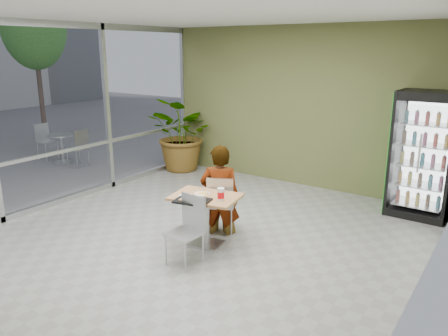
{
  "coord_description": "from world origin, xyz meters",
  "views": [
    {
      "loc": [
        3.75,
        -4.58,
        2.73
      ],
      "look_at": [
        0.15,
        0.64,
        1.0
      ],
      "focal_mm": 35.0,
      "sensor_mm": 36.0,
      "label": 1
    }
  ],
  "objects_px": {
    "cafeteria_tray": "(192,201)",
    "potted_plant": "(184,134)",
    "dining_table": "(206,210)",
    "beverage_fridge": "(423,155)",
    "chair_far": "(221,200)",
    "chair_near": "(189,224)",
    "seated_woman": "(220,199)",
    "soda_cup": "(221,194)"
  },
  "relations": [
    {
      "from": "cafeteria_tray",
      "to": "soda_cup",
      "type": "bearing_deg",
      "value": 43.11
    },
    {
      "from": "chair_near",
      "to": "potted_plant",
      "type": "relative_size",
      "value": 0.53
    },
    {
      "from": "dining_table",
      "to": "chair_near",
      "type": "xyz_separation_m",
      "value": [
        0.12,
        -0.52,
        -0.01
      ]
    },
    {
      "from": "dining_table",
      "to": "seated_woman",
      "type": "distance_m",
      "value": 0.53
    },
    {
      "from": "dining_table",
      "to": "potted_plant",
      "type": "distance_m",
      "value": 4.1
    },
    {
      "from": "soda_cup",
      "to": "chair_far",
      "type": "bearing_deg",
      "value": 125.07
    },
    {
      "from": "seated_woman",
      "to": "soda_cup",
      "type": "xyz_separation_m",
      "value": [
        0.4,
        -0.55,
        0.3
      ]
    },
    {
      "from": "dining_table",
      "to": "potted_plant",
      "type": "height_order",
      "value": "potted_plant"
    },
    {
      "from": "dining_table",
      "to": "cafeteria_tray",
      "type": "relative_size",
      "value": 2.24
    },
    {
      "from": "chair_far",
      "to": "seated_woman",
      "type": "bearing_deg",
      "value": -65.93
    },
    {
      "from": "dining_table",
      "to": "chair_near",
      "type": "distance_m",
      "value": 0.54
    },
    {
      "from": "beverage_fridge",
      "to": "chair_far",
      "type": "bearing_deg",
      "value": -131.12
    },
    {
      "from": "chair_far",
      "to": "seated_woman",
      "type": "relative_size",
      "value": 0.54
    },
    {
      "from": "seated_woman",
      "to": "potted_plant",
      "type": "bearing_deg",
      "value": -68.18
    },
    {
      "from": "dining_table",
      "to": "beverage_fridge",
      "type": "relative_size",
      "value": 0.49
    },
    {
      "from": "cafeteria_tray",
      "to": "beverage_fridge",
      "type": "relative_size",
      "value": 0.22
    },
    {
      "from": "potted_plant",
      "to": "beverage_fridge",
      "type": "bearing_deg",
      "value": 0.7
    },
    {
      "from": "chair_far",
      "to": "potted_plant",
      "type": "height_order",
      "value": "potted_plant"
    },
    {
      "from": "soda_cup",
      "to": "potted_plant",
      "type": "bearing_deg",
      "value": 136.35
    },
    {
      "from": "soda_cup",
      "to": "beverage_fridge",
      "type": "bearing_deg",
      "value": 57.27
    },
    {
      "from": "beverage_fridge",
      "to": "potted_plant",
      "type": "distance_m",
      "value": 5.08
    },
    {
      "from": "chair_far",
      "to": "chair_near",
      "type": "relative_size",
      "value": 1.0
    },
    {
      "from": "dining_table",
      "to": "chair_far",
      "type": "xyz_separation_m",
      "value": [
        -0.07,
        0.48,
        -0.01
      ]
    },
    {
      "from": "chair_far",
      "to": "cafeteria_tray",
      "type": "height_order",
      "value": "chair_far"
    },
    {
      "from": "chair_far",
      "to": "dining_table",
      "type": "bearing_deg",
      "value": 72.47
    },
    {
      "from": "soda_cup",
      "to": "beverage_fridge",
      "type": "distance_m",
      "value": 3.62
    },
    {
      "from": "seated_woman",
      "to": "potted_plant",
      "type": "xyz_separation_m",
      "value": [
        -2.72,
        2.43,
        0.31
      ]
    },
    {
      "from": "cafeteria_tray",
      "to": "beverage_fridge",
      "type": "xyz_separation_m",
      "value": [
        2.23,
        3.3,
        0.28
      ]
    },
    {
      "from": "chair_near",
      "to": "beverage_fridge",
      "type": "height_order",
      "value": "beverage_fridge"
    },
    {
      "from": "dining_table",
      "to": "potted_plant",
      "type": "relative_size",
      "value": 0.61
    },
    {
      "from": "seated_woman",
      "to": "beverage_fridge",
      "type": "distance_m",
      "value": 3.46
    },
    {
      "from": "soda_cup",
      "to": "cafeteria_tray",
      "type": "height_order",
      "value": "soda_cup"
    },
    {
      "from": "seated_woman",
      "to": "soda_cup",
      "type": "bearing_deg",
      "value": 99.89
    },
    {
      "from": "dining_table",
      "to": "chair_near",
      "type": "height_order",
      "value": "chair_near"
    },
    {
      "from": "cafeteria_tray",
      "to": "potted_plant",
      "type": "xyz_separation_m",
      "value": [
        -2.84,
        3.24,
        0.08
      ]
    },
    {
      "from": "cafeteria_tray",
      "to": "potted_plant",
      "type": "distance_m",
      "value": 4.31
    },
    {
      "from": "soda_cup",
      "to": "cafeteria_tray",
      "type": "xyz_separation_m",
      "value": [
        -0.28,
        -0.26,
        -0.07
      ]
    },
    {
      "from": "chair_far",
      "to": "soda_cup",
      "type": "height_order",
      "value": "soda_cup"
    },
    {
      "from": "chair_near",
      "to": "beverage_fridge",
      "type": "bearing_deg",
      "value": 62.59
    },
    {
      "from": "chair_far",
      "to": "beverage_fridge",
      "type": "relative_size",
      "value": 0.43
    },
    {
      "from": "chair_near",
      "to": "cafeteria_tray",
      "type": "bearing_deg",
      "value": 121.28
    },
    {
      "from": "dining_table",
      "to": "soda_cup",
      "type": "height_order",
      "value": "soda_cup"
    }
  ]
}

